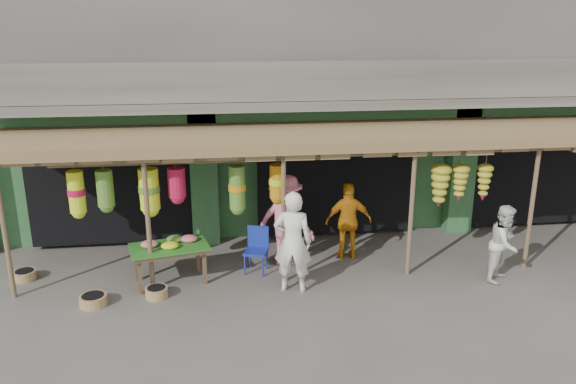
{
  "coord_description": "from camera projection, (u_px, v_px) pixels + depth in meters",
  "views": [
    {
      "loc": [
        -2.72,
        -10.1,
        4.85
      ],
      "look_at": [
        -1.26,
        1.0,
        1.45
      ],
      "focal_mm": 35.0,
      "sensor_mm": 36.0,
      "label": 1
    }
  ],
  "objects": [
    {
      "name": "basket_left",
      "position": [
        25.0,
        275.0,
        11.01
      ],
      "size": [
        0.55,
        0.55,
        0.18
      ],
      "primitive_type": "cylinder",
      "rotation": [
        0.0,
        0.0,
        -0.34
      ],
      "color": "olive",
      "rests_on": "ground"
    },
    {
      "name": "basket_mid",
      "position": [
        93.0,
        300.0,
        10.0
      ],
      "size": [
        0.63,
        0.63,
        0.19
      ],
      "primitive_type": "cylinder",
      "rotation": [
        0.0,
        0.0,
        -0.37
      ],
      "color": "#946942",
      "rests_on": "ground"
    },
    {
      "name": "person_front",
      "position": [
        293.0,
        242.0,
        10.32
      ],
      "size": [
        0.8,
        0.62,
        1.94
      ],
      "primitive_type": "imported",
      "rotation": [
        0.0,
        0.0,
        2.89
      ],
      "color": "white",
      "rests_on": "ground"
    },
    {
      "name": "awning",
      "position": [
        343.0,
        140.0,
        11.32
      ],
      "size": [
        14.0,
        2.7,
        2.79
      ],
      "color": "brown",
      "rests_on": "ground"
    },
    {
      "name": "person_right",
      "position": [
        504.0,
        243.0,
        10.81
      ],
      "size": [
        0.93,
        0.93,
        1.53
      ],
      "primitive_type": "imported",
      "rotation": [
        0.0,
        0.0,
        0.77
      ],
      "color": "silver",
      "rests_on": "ground"
    },
    {
      "name": "blue_chair",
      "position": [
        257.0,
        247.0,
        11.31
      ],
      "size": [
        0.55,
        0.56,
        0.92
      ],
      "rotation": [
        0.0,
        0.0,
        -0.32
      ],
      "color": "#172A97",
      "rests_on": "ground"
    },
    {
      "name": "basket_right",
      "position": [
        157.0,
        292.0,
        10.3
      ],
      "size": [
        0.45,
        0.45,
        0.19
      ],
      "primitive_type": "cylinder",
      "rotation": [
        0.0,
        0.0,
        -0.1
      ],
      "color": "#9D7449",
      "rests_on": "ground"
    },
    {
      "name": "ground",
      "position": [
        356.0,
        273.0,
        11.33
      ],
      "size": [
        80.0,
        80.0,
        0.0
      ],
      "primitive_type": "plane",
      "color": "#514C47",
      "rests_on": "ground"
    },
    {
      "name": "building",
      "position": [
        316.0,
        80.0,
        14.97
      ],
      "size": [
        16.4,
        6.8,
        7.0
      ],
      "color": "gray",
      "rests_on": "ground"
    },
    {
      "name": "flower_table",
      "position": [
        170.0,
        248.0,
        10.75
      ],
      "size": [
        1.61,
        1.16,
        0.87
      ],
      "rotation": [
        0.0,
        0.0,
        0.22
      ],
      "color": "brown",
      "rests_on": "ground"
    },
    {
      "name": "person_shopper",
      "position": [
        286.0,
        220.0,
        11.47
      ],
      "size": [
        1.43,
        1.29,
        1.93
      ],
      "primitive_type": "imported",
      "rotation": [
        0.0,
        0.0,
        2.55
      ],
      "color": "pink",
      "rests_on": "ground"
    },
    {
      "name": "person_vendor",
      "position": [
        349.0,
        221.0,
        11.82
      ],
      "size": [
        1.0,
        0.47,
        1.66
      ],
      "primitive_type": "imported",
      "rotation": [
        0.0,
        0.0,
        3.08
      ],
      "color": "orange",
      "rests_on": "ground"
    }
  ]
}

